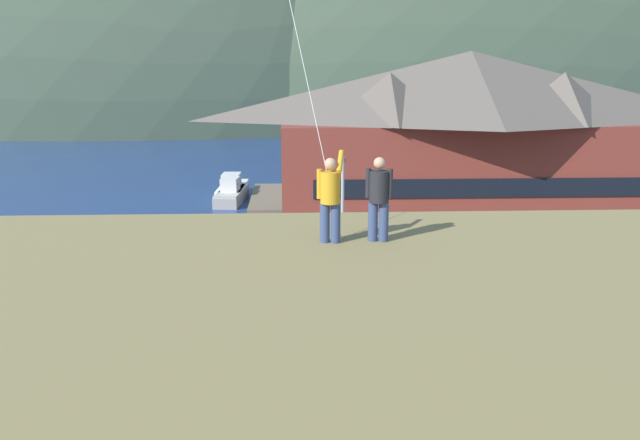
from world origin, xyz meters
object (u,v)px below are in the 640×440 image
wharf_dock (271,200)px  person_kite_flyer (330,197)px  parked_car_mid_row_near (104,307)px  parked_car_mid_row_far (315,373)px  parking_light_pole (342,215)px  harbor_lodge (467,142)px  parked_car_lone_by_shed (81,361)px  parked_car_front_row_end (477,300)px  parked_car_front_row_red (597,361)px  parked_car_front_row_silver (463,363)px  moored_boat_outer_mooring (316,197)px  moored_boat_wharfside (231,194)px  person_companion (379,197)px  moored_boat_inner_slip (232,189)px

wharf_dock → person_kite_flyer: (2.53, -38.91, 8.08)m
parked_car_mid_row_near → person_kite_flyer: bearing=-56.3°
parked_car_mid_row_far → parking_light_pole: (1.72, 10.64, 2.90)m
parked_car_mid_row_far → parked_car_mid_row_near: bearing=144.0°
harbor_lodge → parked_car_lone_by_shed: (-18.57, -19.56, -5.29)m
wharf_dock → parked_car_front_row_end: (9.79, -25.57, 0.71)m
parked_car_mid_row_far → parked_car_front_row_red: bearing=2.5°
parked_car_lone_by_shed → parking_light_pole: parking_light_pole is taller
parked_car_mid_row_far → parked_car_front_row_red: same height
parked_car_lone_by_shed → person_kite_flyer: (8.15, -8.03, 7.36)m
parked_car_front_row_silver → parked_car_front_row_end: (2.21, 6.02, 0.00)m
parked_car_front_row_red → moored_boat_outer_mooring: bearing=105.7°
person_kite_flyer → parked_car_front_row_end: bearing=61.4°
parked_car_mid_row_far → parked_car_front_row_end: same height
moored_boat_wharfside → parked_car_mid_row_near: (-2.97, -26.36, 0.34)m
parked_car_mid_row_near → parking_light_pole: 11.67m
moored_boat_wharfside → parked_car_front_row_silver: bearing=-71.4°
person_companion → parking_light_pole: bearing=87.8°
moored_boat_wharfside → person_kite_flyer: size_ratio=3.33×
moored_boat_outer_mooring → parked_car_front_row_end: (6.12, -24.50, 0.34)m
moored_boat_wharfside → parked_car_mid_row_near: size_ratio=1.47×
person_kite_flyer → parked_car_front_row_silver: bearing=55.4°
moored_boat_wharfside → parking_light_pole: size_ratio=0.93×
parked_car_front_row_silver → parked_car_front_row_end: same height
parked_car_mid_row_far → parked_car_mid_row_near: size_ratio=1.03×
moored_boat_outer_mooring → parking_light_pole: bearing=-88.5°
parked_car_lone_by_shed → moored_boat_wharfside: bearing=85.8°
harbor_lodge → wharf_dock: bearing=138.9°
moored_boat_inner_slip → person_companion: person_companion is taller
moored_boat_wharfside → parking_light_pole: bearing=-71.3°
parked_car_front_row_silver → parked_car_mid_row_near: bearing=157.0°
moored_boat_outer_mooring → person_kite_flyer: person_kite_flyer is taller
wharf_dock → parked_car_mid_row_near: (-6.27, -25.73, 0.71)m
harbor_lodge → wharf_dock: 18.22m
parked_car_front_row_silver → parked_car_mid_row_far: (-5.11, -0.48, 0.00)m
parked_car_mid_row_near → moored_boat_outer_mooring: bearing=68.0°
moored_boat_inner_slip → parking_light_pole: (7.59, -24.18, 3.24)m
parked_car_mid_row_far → person_companion: size_ratio=2.48×
moored_boat_inner_slip → parked_car_lone_by_shed: size_ratio=1.60×
person_companion → moored_boat_outer_mooring: bearing=89.8°
harbor_lodge → person_companion: harbor_lodge is taller
parking_light_pole → person_kite_flyer: 18.11m
wharf_dock → harbor_lodge: bearing=-41.1°
wharf_dock → parked_car_lone_by_shed: parked_car_lone_by_shed is taller
moored_boat_wharfside → parking_light_pole: 23.52m
moored_boat_outer_mooring → parked_car_front_row_end: bearing=-76.0°
harbor_lodge → moored_boat_wharfside: bearing=143.7°
parked_car_front_row_end → person_kite_flyer: person_kite_flyer is taller
parked_car_mid_row_far → moored_boat_outer_mooring: bearing=87.8°
moored_boat_inner_slip → parked_car_mid_row_near: bearing=-95.7°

